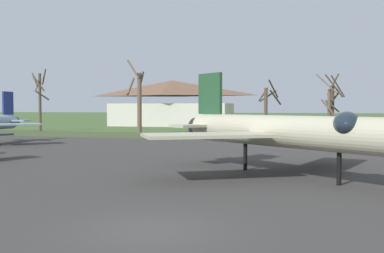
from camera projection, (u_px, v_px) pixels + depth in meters
The scene contains 10 objects.
ground_plane at pixel (149, 231), 13.28m from camera, with size 600.00×600.00×0.00m, color #425B2D.
asphalt_apron at pixel (239, 170), 26.23m from camera, with size 98.57×45.15×0.05m, color #383533.
grass_verge_strip at pixel (286, 138), 53.56m from camera, with size 158.57×12.00×0.06m, color #3C4927.
jet_fighter_rear_center at pixel (295, 131), 22.91m from camera, with size 15.32×13.86×5.69m.
bare_tree_left_of_center at pixel (40, 98), 68.77m from camera, with size 2.70×2.56×9.37m.
bare_tree_center at pixel (138, 99), 61.49m from camera, with size 2.32×2.81×9.94m.
bare_tree_right_of_center at pixel (267, 108), 55.38m from camera, with size 2.75×3.01×6.89m.
bare_tree_far_right at pixel (330, 107), 53.06m from camera, with size 3.25×2.87×7.52m.
bare_tree_backdrop_extra at pixel (332, 109), 55.43m from camera, with size 2.16×2.19×7.56m.
visitor_building at pixel (171, 103), 89.36m from camera, with size 24.30×10.31×8.85m.
Camera 1 is at (4.99, -12.22, 3.57)m, focal length 43.13 mm.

